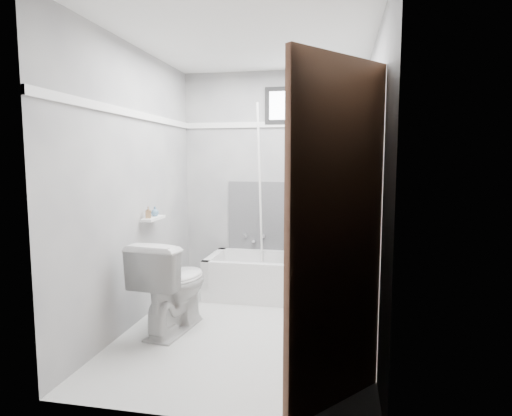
% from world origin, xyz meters
% --- Properties ---
extents(floor, '(2.60, 2.60, 0.00)m').
position_xyz_m(floor, '(0.00, 0.00, 0.00)').
color(floor, silver).
rests_on(floor, ground).
extents(ceiling, '(2.60, 2.60, 0.00)m').
position_xyz_m(ceiling, '(0.00, 0.00, 2.40)').
color(ceiling, silver).
rests_on(ceiling, floor).
extents(wall_back, '(2.00, 0.02, 2.40)m').
position_xyz_m(wall_back, '(0.00, 1.30, 1.20)').
color(wall_back, slate).
rests_on(wall_back, floor).
extents(wall_front, '(2.00, 0.02, 2.40)m').
position_xyz_m(wall_front, '(0.00, -1.30, 1.20)').
color(wall_front, slate).
rests_on(wall_front, floor).
extents(wall_left, '(0.02, 2.60, 2.40)m').
position_xyz_m(wall_left, '(-1.00, 0.00, 1.20)').
color(wall_left, slate).
rests_on(wall_left, floor).
extents(wall_right, '(0.02, 2.60, 2.40)m').
position_xyz_m(wall_right, '(1.00, 0.00, 1.20)').
color(wall_right, slate).
rests_on(wall_right, floor).
extents(bathtub, '(1.50, 0.70, 0.42)m').
position_xyz_m(bathtub, '(0.14, 0.93, 0.21)').
color(bathtub, white).
rests_on(bathtub, floor).
extents(office_chair, '(0.64, 0.64, 1.10)m').
position_xyz_m(office_chair, '(0.53, 0.96, 0.67)').
color(office_chair, '#5B5B5F').
rests_on(office_chair, bathtub).
extents(toilet, '(0.54, 0.84, 0.77)m').
position_xyz_m(toilet, '(-0.62, -0.12, 0.39)').
color(toilet, silver).
rests_on(toilet, floor).
extents(door, '(0.78, 0.78, 2.00)m').
position_xyz_m(door, '(0.98, -1.28, 1.00)').
color(door, '#502C1E').
rests_on(door, floor).
extents(window, '(0.66, 0.04, 0.40)m').
position_xyz_m(window, '(0.25, 1.29, 2.02)').
color(window, black).
rests_on(window, wall_back).
extents(backerboard, '(1.50, 0.02, 0.78)m').
position_xyz_m(backerboard, '(0.25, 1.29, 0.80)').
color(backerboard, '#4C4C4F').
rests_on(backerboard, wall_back).
extents(trim_back, '(2.00, 0.02, 0.06)m').
position_xyz_m(trim_back, '(0.00, 1.29, 1.82)').
color(trim_back, white).
rests_on(trim_back, wall_back).
extents(trim_left, '(0.02, 2.60, 0.06)m').
position_xyz_m(trim_left, '(-0.99, 0.00, 1.82)').
color(trim_left, white).
rests_on(trim_left, wall_left).
extents(pole, '(0.02, 0.35, 1.93)m').
position_xyz_m(pole, '(-0.09, 1.06, 1.05)').
color(pole, white).
rests_on(pole, bathtub).
extents(shelf, '(0.10, 0.32, 0.02)m').
position_xyz_m(shelf, '(-0.93, 0.20, 0.90)').
color(shelf, white).
rests_on(shelf, wall_left).
extents(soap_bottle_a, '(0.06, 0.06, 0.11)m').
position_xyz_m(soap_bottle_a, '(-0.94, 0.12, 0.97)').
color(soap_bottle_a, olive).
rests_on(soap_bottle_a, shelf).
extents(soap_bottle_b, '(0.08, 0.08, 0.09)m').
position_xyz_m(soap_bottle_b, '(-0.94, 0.26, 0.96)').
color(soap_bottle_b, slate).
rests_on(soap_bottle_b, shelf).
extents(faucet, '(0.26, 0.10, 0.16)m').
position_xyz_m(faucet, '(-0.20, 1.27, 0.55)').
color(faucet, silver).
rests_on(faucet, wall_back).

